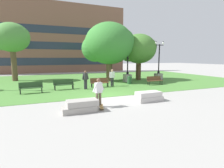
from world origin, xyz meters
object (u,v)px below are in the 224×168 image
Objects in this scene: concrete_block_center at (81,106)px; lamp_post_right at (127,74)px; person_bystander_far_lawn at (112,77)px; person_skateboarder at (99,91)px; trash_bin at (129,80)px; park_bench_near_right at (155,80)px; person_bystander_near_lawn at (85,79)px; concrete_block_left at (149,97)px; skateboard at (102,107)px; lamp_post_left at (158,73)px; park_bench_far_left at (31,87)px; park_bench_near_left at (100,82)px; park_bench_far_right at (64,84)px.

lamp_post_right is (7.70, 9.65, 0.70)m from concrete_block_center.
person_bystander_far_lawn is at bearing -140.69° from lamp_post_right.
person_skateboarder is 1.78× the size of trash_bin.
person_skateboarder is 0.94× the size of park_bench_near_right.
concrete_block_left is at bearing -63.82° from person_bystander_near_lawn.
concrete_block_center is at bearing -131.77° from trash_bin.
skateboard is 0.22× the size of lamp_post_right.
person_skateboarder is 13.89m from lamp_post_left.
person_bystander_near_lawn reaches higher than park_bench_far_left.
concrete_block_center is 6.85m from person_bystander_near_lawn.
trash_bin is at bearing -164.07° from lamp_post_left.
skateboard is 10.33m from park_bench_near_right.
park_bench_near_right is (8.18, 5.98, -0.43)m from person_skateboarder.
park_bench_far_left is at bearing 113.09° from concrete_block_center.
park_bench_near_left and park_bench_far_left have the same top height.
person_skateboarder is at bearing -96.11° from person_bystander_near_lawn.
trash_bin is at bearing 14.43° from person_bystander_near_lawn.
lamp_post_right reaches higher than trash_bin.
concrete_block_left is 6.65m from park_bench_near_left.
park_bench_near_left is at bearing 73.09° from skateboard.
concrete_block_left is 3.55m from skateboard.
trash_bin is (-0.63, -1.74, -0.50)m from lamp_post_right.
concrete_block_center is 1.12× the size of person_skateboarder.
lamp_post_left reaches higher than park_bench_far_right.
concrete_block_left is at bearing -107.82° from trash_bin.
trash_bin reaches higher than concrete_block_left.
park_bench_near_right is 7.55m from person_bystander_near_lawn.
park_bench_near_left is 1.07× the size of person_bystander_near_lawn.
concrete_block_left is at bearing -37.66° from park_bench_far_left.
concrete_block_left is (4.74, 0.65, 0.00)m from concrete_block_center.
park_bench_near_right is 1.06× the size of person_bystander_far_lawn.
park_bench_near_right is at bearing -62.18° from lamp_post_right.
park_bench_far_right is at bearing 100.43° from skateboard.
concrete_block_center is at bearing -172.15° from concrete_block_left.
lamp_post_left reaches higher than park_bench_far_left.
lamp_post_right is at bearing 39.31° from person_bystander_far_lawn.
park_bench_near_right is at bearing -4.13° from park_bench_far_right.
person_skateboarder is 11.23m from lamp_post_right.
lamp_post_left is at bearing 11.12° from park_bench_far_left.
lamp_post_right is at bearing 17.19° from park_bench_far_left.
person_bystander_near_lawn is at bearing -164.84° from lamp_post_left.
park_bench_far_left is 1.90× the size of trash_bin.
person_bystander_far_lawn is (-2.96, -2.42, -0.02)m from lamp_post_right.
park_bench_near_left is 1.91× the size of trash_bin.
park_bench_near_left is at bearing -150.10° from lamp_post_right.
trash_bin is at bearing 53.10° from skateboard.
park_bench_far_right reaches higher than skateboard.
park_bench_far_left and park_bench_far_right have the same top height.
person_bystander_near_lawn is (1.89, -0.61, 0.45)m from park_bench_far_right.
concrete_block_center is 1.06× the size of concrete_block_left.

